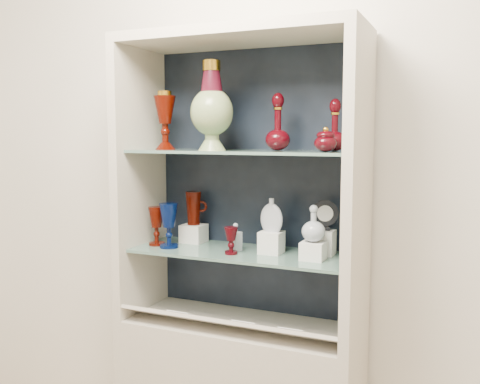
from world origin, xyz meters
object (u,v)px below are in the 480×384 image
at_px(pedestal_lamp_right, 214,119).
at_px(clear_round_decanter, 314,224).
at_px(enamel_urn, 212,106).
at_px(ruby_goblet_small, 231,241).
at_px(clear_square_bottle, 236,237).
at_px(ruby_decanter_a, 278,118).
at_px(cameo_medallion, 325,215).
at_px(cobalt_goblet, 169,226).
at_px(flat_flask, 272,214).
at_px(ruby_goblet_tall, 156,226).
at_px(pedestal_lamp_left, 165,120).
at_px(ruby_decanter_b, 335,123).
at_px(lidded_bowl, 326,139).
at_px(ruby_pitcher, 193,208).

xyz_separation_m(pedestal_lamp_right, clear_round_decanter, (0.47, -0.10, -0.41)).
bearing_deg(enamel_urn, ruby_goblet_small, -2.40).
bearing_deg(clear_square_bottle, clear_round_decanter, -4.40).
bearing_deg(clear_round_decanter, ruby_decanter_a, 162.95).
bearing_deg(cameo_medallion, cobalt_goblet, 169.90).
relative_size(cobalt_goblet, flat_flask, 1.35).
bearing_deg(flat_flask, clear_round_decanter, -3.28).
distance_m(ruby_goblet_tall, ruby_goblet_small, 0.38).
xyz_separation_m(pedestal_lamp_left, clear_square_bottle, (0.33, 0.01, -0.49)).
xyz_separation_m(enamel_urn, clear_round_decanter, (0.42, 0.03, -0.46)).
distance_m(pedestal_lamp_left, ruby_decanter_b, 0.73).
distance_m(enamel_urn, lidded_bowl, 0.49).
relative_size(cobalt_goblet, clear_square_bottle, 1.63).
bearing_deg(lidded_bowl, ruby_goblet_tall, 177.64).
distance_m(pedestal_lamp_left, ruby_pitcher, 0.41).
bearing_deg(ruby_pitcher, flat_flask, -31.36).
distance_m(cobalt_goblet, cameo_medallion, 0.66).
bearing_deg(clear_square_bottle, pedestal_lamp_right, 152.11).
bearing_deg(ruby_decanter_a, pedestal_lamp_right, 171.60).
height_order(ruby_goblet_tall, cameo_medallion, cameo_medallion).
distance_m(lidded_bowl, ruby_pitcher, 0.73).
distance_m(pedestal_lamp_right, enamel_urn, 0.15).
xyz_separation_m(pedestal_lamp_left, cobalt_goblet, (0.04, -0.05, -0.45)).
relative_size(pedestal_lamp_left, ruby_decanter_a, 0.97).
bearing_deg(ruby_pitcher, lidded_bowl, -34.58).
bearing_deg(ruby_decanter_b, cobalt_goblet, -173.13).
height_order(flat_flask, clear_round_decanter, flat_flask).
height_order(enamel_urn, ruby_pitcher, enamel_urn).
bearing_deg(pedestal_lamp_right, enamel_urn, -66.94).
relative_size(ruby_goblet_small, flat_flask, 0.78).
xyz_separation_m(cobalt_goblet, ruby_pitcher, (0.04, 0.14, 0.06)).
bearing_deg(ruby_goblet_small, clear_round_decanter, 6.48).
bearing_deg(enamel_urn, cameo_medallion, 17.49).
bearing_deg(ruby_goblet_small, pedestal_lamp_left, 171.15).
bearing_deg(cobalt_goblet, ruby_goblet_tall, 163.52).
relative_size(ruby_decanter_a, cobalt_goblet, 1.34).
bearing_deg(ruby_decanter_a, ruby_goblet_tall, -173.73).
distance_m(ruby_decanter_b, cobalt_goblet, 0.82).
height_order(ruby_decanter_b, clear_square_bottle, ruby_decanter_b).
bearing_deg(clear_square_bottle, ruby_pitcher, 160.35).
bearing_deg(ruby_goblet_tall, pedestal_lamp_left, 30.17).
height_order(ruby_goblet_small, ruby_pitcher, ruby_pitcher).
xyz_separation_m(pedestal_lamp_left, ruby_pitcher, (0.08, 0.10, -0.39)).
distance_m(enamel_urn, clear_round_decanter, 0.62).
xyz_separation_m(enamel_urn, ruby_decanter_b, (0.48, 0.09, -0.07)).
bearing_deg(enamel_urn, ruby_decanter_b, 10.23).
bearing_deg(pedestal_lamp_left, ruby_decanter_a, 4.23).
distance_m(pedestal_lamp_right, clear_round_decanter, 0.64).
height_order(ruby_decanter_a, ruby_decanter_b, ruby_decanter_a).
bearing_deg(pedestal_lamp_left, enamel_urn, -11.03).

